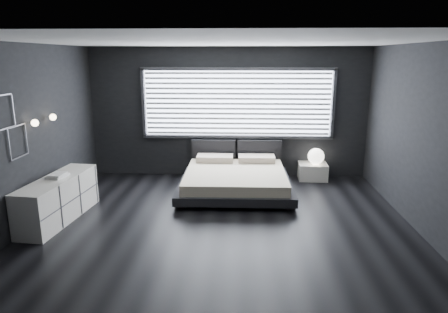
{
  "coord_description": "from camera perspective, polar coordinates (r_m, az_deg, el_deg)",
  "views": [
    {
      "loc": [
        0.32,
        -5.88,
        2.6
      ],
      "look_at": [
        0.0,
        0.85,
        0.9
      ],
      "focal_mm": 32.0,
      "sensor_mm": 36.0,
      "label": 1
    }
  ],
  "objects": [
    {
      "name": "book_stack",
      "position": [
        6.96,
        -22.69,
        -2.5
      ],
      "size": [
        0.3,
        0.36,
        0.07
      ],
      "color": "silver",
      "rests_on": "dresser"
    },
    {
      "name": "wall_art_upper",
      "position": [
        6.31,
        -28.92,
        5.59
      ],
      "size": [
        0.01,
        0.48,
        0.48
      ],
      "color": "#47474C",
      "rests_on": "ground"
    },
    {
      "name": "nightstand",
      "position": [
        8.85,
        12.52,
        -2.08
      ],
      "size": [
        0.62,
        0.52,
        0.35
      ],
      "primitive_type": "cube",
      "rotation": [
        0.0,
        0.0,
        -0.03
      ],
      "color": "white",
      "rests_on": "ground"
    },
    {
      "name": "wall_art_lower",
      "position": [
        6.6,
        -27.33,
        1.91
      ],
      "size": [
        0.01,
        0.48,
        0.48
      ],
      "color": "#47474C",
      "rests_on": "ground"
    },
    {
      "name": "bed",
      "position": [
        7.83,
        1.63,
        -3.24
      ],
      "size": [
        2.18,
        2.08,
        0.56
      ],
      "color": "black",
      "rests_on": "ground"
    },
    {
      "name": "sconce_near",
      "position": [
        6.82,
        -25.43,
        4.35
      ],
      "size": [
        0.18,
        0.11,
        0.11
      ],
      "color": "silver",
      "rests_on": "ground"
    },
    {
      "name": "sconce_far",
      "position": [
        7.34,
        -23.27,
        5.19
      ],
      "size": [
        0.18,
        0.11,
        0.11
      ],
      "color": "silver",
      "rests_on": "ground"
    },
    {
      "name": "headboard",
      "position": [
        8.76,
        1.79,
        0.75
      ],
      "size": [
        1.96,
        0.16,
        0.52
      ],
      "color": "black",
      "rests_on": "ground"
    },
    {
      "name": "orb_lamp",
      "position": [
        8.73,
        13.0,
        0.03
      ],
      "size": [
        0.35,
        0.35,
        0.35
      ],
      "primitive_type": "sphere",
      "color": "white",
      "rests_on": "nightstand"
    },
    {
      "name": "dresser",
      "position": [
        7.02,
        -22.55,
        -5.62
      ],
      "size": [
        0.68,
        1.81,
        0.71
      ],
      "color": "white",
      "rests_on": "ground"
    },
    {
      "name": "room",
      "position": [
        6.01,
        -0.39,
        2.65
      ],
      "size": [
        6.04,
        6.0,
        2.8
      ],
      "color": "black",
      "rests_on": "ground"
    },
    {
      "name": "window",
      "position": [
        8.63,
        1.93,
        7.56
      ],
      "size": [
        4.14,
        0.09,
        1.52
      ],
      "color": "white",
      "rests_on": "ground"
    }
  ]
}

